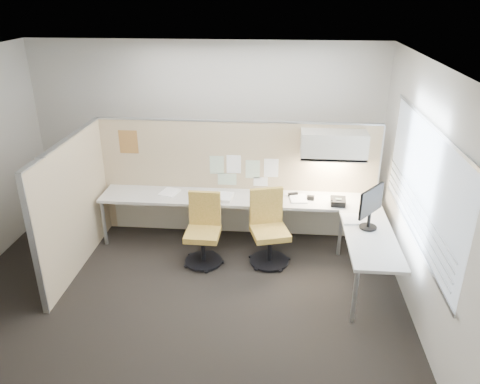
# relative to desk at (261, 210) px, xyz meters

# --- Properties ---
(floor) EXTENTS (5.50, 4.50, 0.01)m
(floor) POSITION_rel_desk_xyz_m (-0.93, -1.13, -0.61)
(floor) COLOR black
(floor) RESTS_ON ground
(ceiling) EXTENTS (5.50, 4.50, 0.01)m
(ceiling) POSITION_rel_desk_xyz_m (-0.93, -1.13, 2.20)
(ceiling) COLOR white
(ceiling) RESTS_ON wall_back
(wall_back) EXTENTS (5.50, 0.02, 2.80)m
(wall_back) POSITION_rel_desk_xyz_m (-0.93, 1.12, 0.80)
(wall_back) COLOR beige
(wall_back) RESTS_ON ground
(wall_front) EXTENTS (5.50, 0.02, 2.80)m
(wall_front) POSITION_rel_desk_xyz_m (-0.93, -3.38, 0.80)
(wall_front) COLOR beige
(wall_front) RESTS_ON ground
(wall_right) EXTENTS (0.02, 4.50, 2.80)m
(wall_right) POSITION_rel_desk_xyz_m (1.82, -1.13, 0.80)
(wall_right) COLOR beige
(wall_right) RESTS_ON ground
(window_pane) EXTENTS (0.01, 2.80, 1.30)m
(window_pane) POSITION_rel_desk_xyz_m (1.79, -1.13, 0.95)
(window_pane) COLOR #A6B3C1
(window_pane) RESTS_ON wall_right
(partition_back) EXTENTS (4.10, 0.06, 1.75)m
(partition_back) POSITION_rel_desk_xyz_m (-0.38, 0.47, 0.27)
(partition_back) COLOR tan
(partition_back) RESTS_ON floor
(partition_left) EXTENTS (0.06, 2.20, 1.75)m
(partition_left) POSITION_rel_desk_xyz_m (-2.43, -0.63, 0.27)
(partition_left) COLOR tan
(partition_left) RESTS_ON floor
(desk) EXTENTS (4.00, 2.07, 0.73)m
(desk) POSITION_rel_desk_xyz_m (0.00, 0.00, 0.00)
(desk) COLOR beige
(desk) RESTS_ON floor
(overhead_bin) EXTENTS (0.90, 0.36, 0.38)m
(overhead_bin) POSITION_rel_desk_xyz_m (0.97, 0.26, 0.91)
(overhead_bin) COLOR beige
(overhead_bin) RESTS_ON partition_back
(task_light_strip) EXTENTS (0.60, 0.06, 0.02)m
(task_light_strip) POSITION_rel_desk_xyz_m (0.97, 0.26, 0.70)
(task_light_strip) COLOR #FFEABF
(task_light_strip) RESTS_ON overhead_bin
(pinned_papers) EXTENTS (1.01, 0.00, 0.47)m
(pinned_papers) POSITION_rel_desk_xyz_m (-0.30, 0.44, 0.43)
(pinned_papers) COLOR #8CBF8C
(pinned_papers) RESTS_ON partition_back
(poster) EXTENTS (0.28, 0.00, 0.35)m
(poster) POSITION_rel_desk_xyz_m (-1.98, 0.44, 0.82)
(poster) COLOR orange
(poster) RESTS_ON partition_back
(chair_left) EXTENTS (0.51, 0.51, 0.97)m
(chair_left) POSITION_rel_desk_xyz_m (-0.76, -0.42, -0.15)
(chair_left) COLOR black
(chair_left) RESTS_ON floor
(chair_right) EXTENTS (0.59, 0.60, 1.01)m
(chair_right) POSITION_rel_desk_xyz_m (0.12, -0.34, -0.13)
(chair_right) COLOR black
(chair_right) RESTS_ON floor
(monitor) EXTENTS (0.35, 0.43, 0.55)m
(monitor) POSITION_rel_desk_xyz_m (1.37, -0.66, 0.45)
(monitor) COLOR black
(monitor) RESTS_ON desk
(phone) EXTENTS (0.22, 0.21, 0.12)m
(phone) POSITION_rel_desk_xyz_m (1.06, -0.01, 0.18)
(phone) COLOR black
(phone) RESTS_ON desk
(stapler) EXTENTS (0.15, 0.08, 0.05)m
(stapler) POSITION_rel_desk_xyz_m (0.45, 0.25, 0.15)
(stapler) COLOR black
(stapler) RESTS_ON desk
(tape_dispenser) EXTENTS (0.11, 0.08, 0.06)m
(tape_dispenser) POSITION_rel_desk_xyz_m (0.70, 0.14, 0.16)
(tape_dispenser) COLOR black
(tape_dispenser) RESTS_ON desk
(coat_hook) EXTENTS (0.18, 0.46, 1.37)m
(coat_hook) POSITION_rel_desk_xyz_m (-2.51, -1.27, 0.81)
(coat_hook) COLOR silver
(coat_hook) RESTS_ON partition_left
(paper_stack_0) EXTENTS (0.30, 0.35, 0.02)m
(paper_stack_0) POSITION_rel_desk_xyz_m (-1.36, 0.20, 0.14)
(paper_stack_0) COLOR white
(paper_stack_0) RESTS_ON desk
(paper_stack_1) EXTENTS (0.26, 0.32, 0.05)m
(paper_stack_1) POSITION_rel_desk_xyz_m (-0.53, 0.07, 0.15)
(paper_stack_1) COLOR white
(paper_stack_1) RESTS_ON desk
(paper_stack_2) EXTENTS (0.26, 0.33, 0.01)m
(paper_stack_2) POSITION_rel_desk_xyz_m (0.06, 0.21, 0.14)
(paper_stack_2) COLOR white
(paper_stack_2) RESTS_ON desk
(paper_stack_3) EXTENTS (0.26, 0.32, 0.02)m
(paper_stack_3) POSITION_rel_desk_xyz_m (0.52, 0.14, 0.14)
(paper_stack_3) COLOR white
(paper_stack_3) RESTS_ON desk
(paper_stack_4) EXTENTS (0.25, 0.31, 0.02)m
(paper_stack_4) POSITION_rel_desk_xyz_m (1.18, -0.44, 0.14)
(paper_stack_4) COLOR white
(paper_stack_4) RESTS_ON desk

